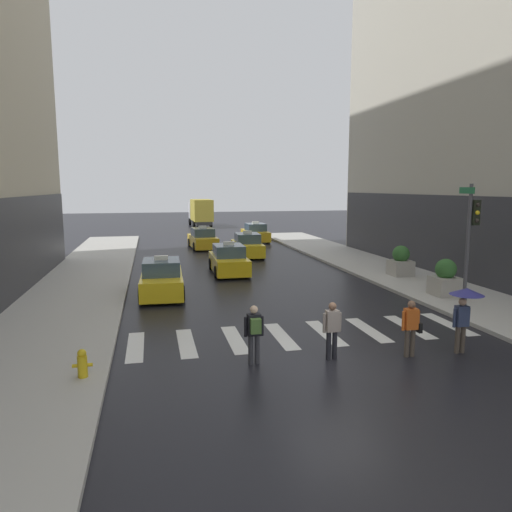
% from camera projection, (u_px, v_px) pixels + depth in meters
% --- Properties ---
extents(ground_plane, '(160.00, 160.00, 0.00)m').
position_uv_depth(ground_plane, '(339.00, 368.00, 12.50)').
color(ground_plane, black).
extents(curb_left, '(4.50, 70.00, 0.15)m').
position_uv_depth(curb_left, '(3.00, 396.00, 10.69)').
color(curb_left, '#ADAAA3').
rests_on(curb_left, ground).
extents(crosswalk_markings, '(11.30, 2.80, 0.01)m').
position_uv_depth(crosswalk_markings, '(304.00, 334.00, 15.39)').
color(crosswalk_markings, silver).
rests_on(crosswalk_markings, ground).
extents(traffic_light_pole, '(0.44, 0.84, 4.80)m').
position_uv_depth(traffic_light_pole, '(471.00, 229.00, 17.61)').
color(traffic_light_pole, '#47474C').
rests_on(traffic_light_pole, curb_right).
extents(taxi_lead, '(2.04, 4.59, 1.80)m').
position_uv_depth(taxi_lead, '(162.00, 279.00, 20.93)').
color(taxi_lead, yellow).
rests_on(taxi_lead, ground).
extents(taxi_second, '(2.00, 4.57, 1.80)m').
position_uv_depth(taxi_second, '(229.00, 260.00, 26.26)').
color(taxi_second, yellow).
rests_on(taxi_second, ground).
extents(taxi_third, '(2.10, 4.62, 1.80)m').
position_uv_depth(taxi_third, '(247.00, 246.00, 32.70)').
color(taxi_third, yellow).
rests_on(taxi_third, ground).
extents(taxi_fourth, '(2.13, 4.63, 1.80)m').
position_uv_depth(taxi_fourth, '(203.00, 239.00, 36.90)').
color(taxi_fourth, gold).
rests_on(taxi_fourth, ground).
extents(taxi_fifth, '(1.94, 4.54, 1.80)m').
position_uv_depth(taxi_fifth, '(255.00, 233.00, 41.55)').
color(taxi_fifth, gold).
rests_on(taxi_fifth, ground).
extents(box_truck, '(2.39, 7.58, 3.35)m').
position_uv_depth(box_truck, '(201.00, 212.00, 56.44)').
color(box_truck, '#2D2D2D').
rests_on(box_truck, ground).
extents(pedestrian_with_umbrella, '(0.96, 0.96, 1.94)m').
position_uv_depth(pedestrian_with_umbrella, '(465.00, 302.00, 13.47)').
color(pedestrian_with_umbrella, '#473D33').
rests_on(pedestrian_with_umbrella, ground).
extents(pedestrian_with_backpack, '(0.55, 0.43, 1.65)m').
position_uv_depth(pedestrian_with_backpack, '(254.00, 330.00, 12.65)').
color(pedestrian_with_backpack, '#333338').
rests_on(pedestrian_with_backpack, ground).
extents(pedestrian_with_handbag, '(0.60, 0.24, 1.65)m').
position_uv_depth(pedestrian_with_handbag, '(411.00, 325.00, 13.24)').
color(pedestrian_with_handbag, '#473D33').
rests_on(pedestrian_with_handbag, ground).
extents(pedestrian_plain_coat, '(0.55, 0.24, 1.65)m').
position_uv_depth(pedestrian_plain_coat, '(332.00, 327.00, 13.05)').
color(pedestrian_plain_coat, black).
rests_on(pedestrian_plain_coat, ground).
extents(fire_hydrant, '(0.48, 0.24, 0.72)m').
position_uv_depth(fire_hydrant, '(82.00, 363.00, 11.52)').
color(fire_hydrant, gold).
rests_on(fire_hydrant, curb_left).
extents(planter_near_corner, '(1.10, 1.10, 1.60)m').
position_uv_depth(planter_near_corner, '(445.00, 279.00, 20.26)').
color(planter_near_corner, '#A8A399').
rests_on(planter_near_corner, curb_right).
extents(planter_mid_block, '(1.10, 1.10, 1.60)m').
position_uv_depth(planter_mid_block, '(401.00, 262.00, 24.82)').
color(planter_mid_block, '#A8A399').
rests_on(planter_mid_block, curb_right).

